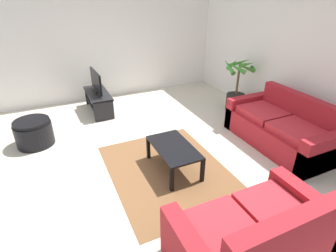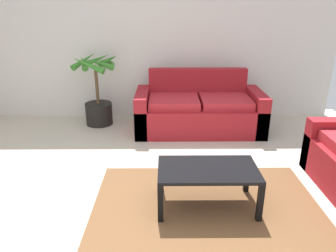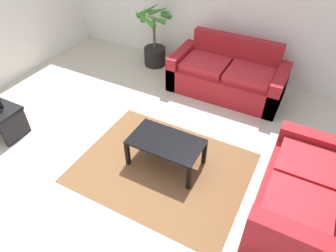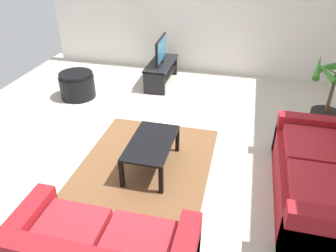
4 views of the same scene
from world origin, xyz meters
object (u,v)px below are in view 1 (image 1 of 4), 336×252
(potted_palm, at_px, (237,90))
(ottoman, at_px, (34,133))
(couch_loveseat, at_px, (252,238))
(tv_stand, at_px, (98,99))
(couch_main, at_px, (280,129))
(tv, at_px, (96,81))
(coffee_table, at_px, (174,150))

(potted_palm, bearing_deg, ottoman, -93.11)
(couch_loveseat, bearing_deg, tv_stand, -172.03)
(couch_main, relative_size, tv_stand, 1.74)
(tv, height_order, coffee_table, tv)
(potted_palm, bearing_deg, couch_loveseat, -35.27)
(tv, relative_size, potted_palm, 0.69)
(tv_stand, distance_m, coffee_table, 2.73)
(coffee_table, relative_size, ottoman, 1.48)
(couch_loveseat, distance_m, tv_stand, 4.44)
(coffee_table, relative_size, potted_palm, 0.81)
(tv_stand, relative_size, coffee_table, 1.18)
(coffee_table, distance_m, potted_palm, 2.73)
(tv, relative_size, ottoman, 1.26)
(couch_main, distance_m, coffee_table, 2.03)
(couch_main, distance_m, potted_palm, 1.62)
(couch_loveseat, xyz_separation_m, tv_stand, (-4.39, -0.62, -0.01))
(tv, xyz_separation_m, coffee_table, (2.67, 0.58, -0.35))
(tv_stand, relative_size, ottoman, 1.74)
(tv, bearing_deg, tv_stand, -87.55)
(couch_loveseat, bearing_deg, tv, -172.07)
(ottoman, bearing_deg, tv_stand, 125.65)
(tv_stand, xyz_separation_m, tv, (-0.00, 0.00, 0.41))
(tv_stand, height_order, coffee_table, tv_stand)
(couch_loveseat, height_order, tv, tv)
(couch_main, xyz_separation_m, potted_palm, (-1.59, 0.27, 0.16))
(ottoman, bearing_deg, tv, 125.59)
(coffee_table, bearing_deg, tv, -167.85)
(tv_stand, xyz_separation_m, coffee_table, (2.67, 0.58, 0.06))
(coffee_table, bearing_deg, couch_loveseat, 1.23)
(couch_main, bearing_deg, potted_palm, 170.38)
(couch_loveseat, xyz_separation_m, tv, (-4.39, -0.61, 0.40))
(couch_main, xyz_separation_m, couch_loveseat, (1.60, -1.99, -0.00))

